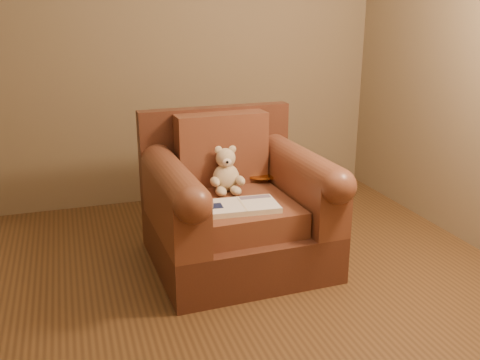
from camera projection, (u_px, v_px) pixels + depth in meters
name	position (u px, v px, depth m)	size (l,w,h in m)	color
floor	(209.00, 323.00, 2.81)	(4.00, 4.00, 0.00)	brown
armchair	(235.00, 207.00, 3.43)	(1.09, 1.04, 0.95)	#4F291A
teddy_bear	(226.00, 174.00, 3.43)	(0.22, 0.25, 0.30)	#CFB891
guidebook	(242.00, 206.00, 3.15)	(0.44, 0.28, 0.03)	beige
side_table	(262.00, 201.00, 3.82)	(0.36, 0.36, 0.50)	#C58936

